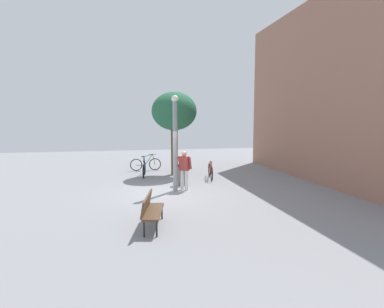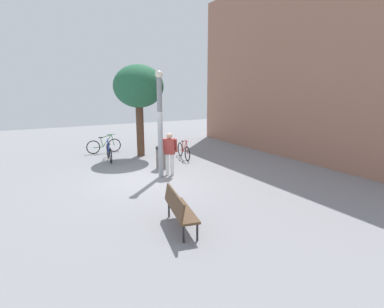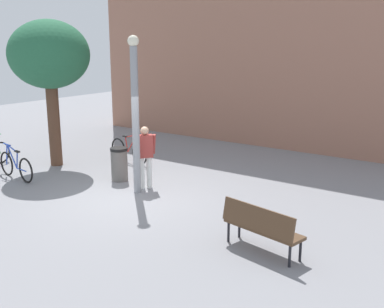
{
  "view_description": "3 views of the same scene",
  "coord_description": "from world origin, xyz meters",
  "px_view_note": "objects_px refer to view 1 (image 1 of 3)",
  "views": [
    {
      "loc": [
        12.48,
        -1.52,
        2.99
      ],
      "look_at": [
        0.43,
        1.08,
        1.6
      ],
      "focal_mm": 28.81,
      "sensor_mm": 36.0,
      "label": 1
    },
    {
      "loc": [
        10.22,
        -3.91,
        3.35
      ],
      "look_at": [
        1.42,
        0.99,
        1.14
      ],
      "focal_mm": 28.1,
      "sensor_mm": 36.0,
      "label": 2
    },
    {
      "loc": [
        7.69,
        -8.18,
        3.86
      ],
      "look_at": [
        1.27,
        1.0,
        1.11
      ],
      "focal_mm": 43.59,
      "sensor_mm": 36.0,
      "label": 3
    }
  ],
  "objects_px": {
    "park_bench": "(151,208)",
    "plaza_tree": "(174,112)",
    "bicycle_green": "(146,164)",
    "person_by_lamppost": "(184,168)",
    "lamppost": "(175,140)",
    "bicycle_blue": "(144,169)",
    "trash_bin": "(182,175)",
    "bicycle_red": "(210,171)"
  },
  "relations": [
    {
      "from": "lamppost",
      "to": "bicycle_green",
      "type": "bearing_deg",
      "value": -171.0
    },
    {
      "from": "lamppost",
      "to": "plaza_tree",
      "type": "bearing_deg",
      "value": 171.48
    },
    {
      "from": "bicycle_green",
      "to": "trash_bin",
      "type": "relative_size",
      "value": 1.92
    },
    {
      "from": "bicycle_blue",
      "to": "lamppost",
      "type": "bearing_deg",
      "value": 16.65
    },
    {
      "from": "person_by_lamppost",
      "to": "bicycle_blue",
      "type": "relative_size",
      "value": 0.93
    },
    {
      "from": "bicycle_blue",
      "to": "bicycle_green",
      "type": "bearing_deg",
      "value": 173.68
    },
    {
      "from": "trash_bin",
      "to": "lamppost",
      "type": "bearing_deg",
      "value": -24.58
    },
    {
      "from": "person_by_lamppost",
      "to": "bicycle_blue",
      "type": "xyz_separation_m",
      "value": [
        -3.56,
        -1.48,
        -0.58
      ]
    },
    {
      "from": "plaza_tree",
      "to": "bicycle_green",
      "type": "xyz_separation_m",
      "value": [
        -1.59,
        -1.46,
        -2.99
      ]
    },
    {
      "from": "park_bench",
      "to": "person_by_lamppost",
      "type": "bearing_deg",
      "value": 157.62
    },
    {
      "from": "bicycle_green",
      "to": "bicycle_red",
      "type": "bearing_deg",
      "value": 43.37
    },
    {
      "from": "bicycle_green",
      "to": "plaza_tree",
      "type": "bearing_deg",
      "value": 42.55
    },
    {
      "from": "person_by_lamppost",
      "to": "trash_bin",
      "type": "relative_size",
      "value": 1.77
    },
    {
      "from": "plaza_tree",
      "to": "trash_bin",
      "type": "xyz_separation_m",
      "value": [
        2.8,
        -0.08,
        -2.9
      ]
    },
    {
      "from": "park_bench",
      "to": "plaza_tree",
      "type": "distance_m",
      "value": 8.84
    },
    {
      "from": "lamppost",
      "to": "plaza_tree",
      "type": "distance_m",
      "value": 4.15
    },
    {
      "from": "bicycle_blue",
      "to": "trash_bin",
      "type": "height_order",
      "value": "bicycle_blue"
    },
    {
      "from": "bicycle_red",
      "to": "bicycle_green",
      "type": "height_order",
      "value": "same"
    },
    {
      "from": "bicycle_red",
      "to": "trash_bin",
      "type": "height_order",
      "value": "bicycle_red"
    },
    {
      "from": "bicycle_red",
      "to": "plaza_tree",
      "type": "bearing_deg",
      "value": -135.86
    },
    {
      "from": "lamppost",
      "to": "trash_bin",
      "type": "relative_size",
      "value": 4.22
    },
    {
      "from": "bicycle_red",
      "to": "bicycle_green",
      "type": "distance_m",
      "value": 4.44
    },
    {
      "from": "bicycle_blue",
      "to": "bicycle_green",
      "type": "height_order",
      "value": "same"
    },
    {
      "from": "plaza_tree",
      "to": "person_by_lamppost",
      "type": "bearing_deg",
      "value": -2.78
    },
    {
      "from": "park_bench",
      "to": "plaza_tree",
      "type": "xyz_separation_m",
      "value": [
        -8.14,
        1.95,
        2.83
      ]
    },
    {
      "from": "lamppost",
      "to": "park_bench",
      "type": "bearing_deg",
      "value": -17.89
    },
    {
      "from": "person_by_lamppost",
      "to": "plaza_tree",
      "type": "height_order",
      "value": "plaza_tree"
    },
    {
      "from": "park_bench",
      "to": "bicycle_green",
      "type": "relative_size",
      "value": 0.92
    },
    {
      "from": "bicycle_red",
      "to": "person_by_lamppost",
      "type": "bearing_deg",
      "value": -38.59
    },
    {
      "from": "lamppost",
      "to": "person_by_lamppost",
      "type": "height_order",
      "value": "lamppost"
    },
    {
      "from": "plaza_tree",
      "to": "bicycle_green",
      "type": "relative_size",
      "value": 2.47
    },
    {
      "from": "park_bench",
      "to": "trash_bin",
      "type": "distance_m",
      "value": 5.66
    },
    {
      "from": "plaza_tree",
      "to": "bicycle_green",
      "type": "distance_m",
      "value": 3.69
    },
    {
      "from": "lamppost",
      "to": "bicycle_blue",
      "type": "height_order",
      "value": "lamppost"
    },
    {
      "from": "bicycle_red",
      "to": "trash_bin",
      "type": "bearing_deg",
      "value": -54.94
    },
    {
      "from": "bicycle_red",
      "to": "trash_bin",
      "type": "xyz_separation_m",
      "value": [
        1.17,
        -1.66,
        0.09
      ]
    },
    {
      "from": "plaza_tree",
      "to": "park_bench",
      "type": "bearing_deg",
      "value": -13.48
    },
    {
      "from": "lamppost",
      "to": "bicycle_red",
      "type": "distance_m",
      "value": 3.61
    },
    {
      "from": "lamppost",
      "to": "person_by_lamppost",
      "type": "bearing_deg",
      "value": 98.09
    },
    {
      "from": "bicycle_blue",
      "to": "person_by_lamppost",
      "type": "bearing_deg",
      "value": 22.59
    },
    {
      "from": "lamppost",
      "to": "trash_bin",
      "type": "bearing_deg",
      "value": 155.42
    },
    {
      "from": "plaza_tree",
      "to": "trash_bin",
      "type": "distance_m",
      "value": 4.04
    }
  ]
}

